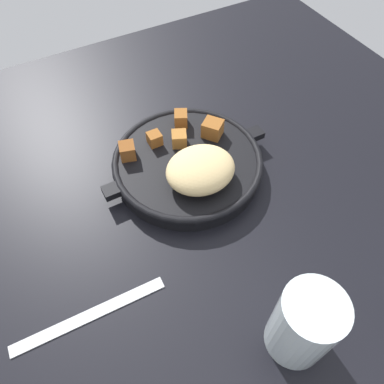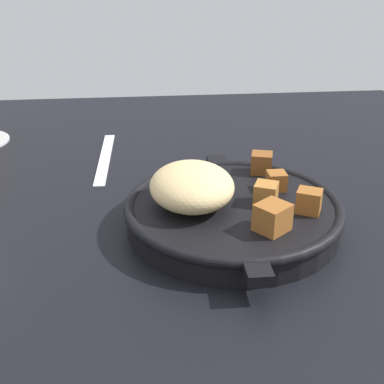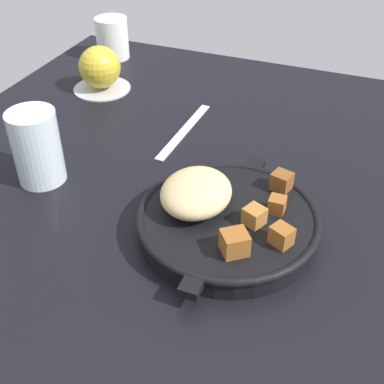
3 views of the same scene
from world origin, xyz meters
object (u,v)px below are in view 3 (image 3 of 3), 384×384
butter_knife (184,130)px  white_creamer_pitcher (112,38)px  red_apple (100,67)px  cast_iron_skillet (224,217)px  water_glass_tall (37,147)px

butter_knife → white_creamer_pitcher: size_ratio=2.27×
red_apple → white_creamer_pitcher: bearing=20.4°
red_apple → cast_iron_skillet: bearing=-130.7°
butter_knife → white_creamer_pitcher: 37.64cm
butter_knife → water_glass_tall: water_glass_tall is taller
water_glass_tall → red_apple: bearing=13.2°
butter_knife → red_apple: bearing=68.6°
cast_iron_skillet → white_creamer_pitcher: 64.14cm
butter_knife → water_glass_tall: 26.63cm
cast_iron_skillet → water_glass_tall: size_ratio=2.53×
white_creamer_pitcher → water_glass_tall: 48.14cm
white_creamer_pitcher → red_apple: bearing=-159.6°
cast_iron_skillet → butter_knife: (22.63, 15.13, -2.30)cm
water_glass_tall → cast_iron_skillet: bearing=-92.3°
cast_iron_skillet → butter_knife: bearing=33.8°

